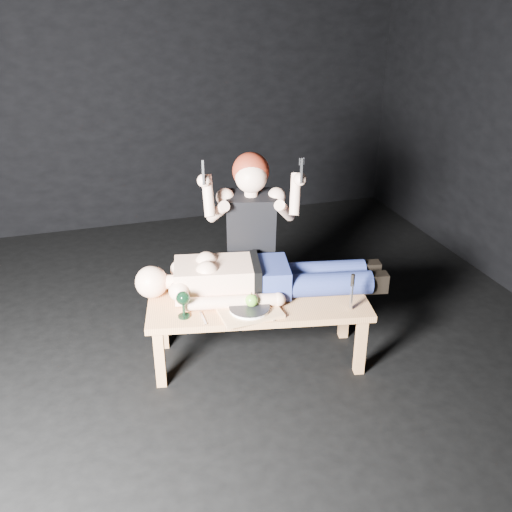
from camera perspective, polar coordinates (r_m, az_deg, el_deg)
name	(u,v)px	position (r m, az deg, el deg)	size (l,w,h in m)	color
ground	(219,348)	(4.03, -3.75, -9.20)	(5.00, 5.00, 0.00)	black
back_wall	(154,76)	(5.83, -10.24, 17.40)	(5.00, 5.00, 0.00)	black
table	(258,331)	(3.79, 0.22, -7.50)	(1.42, 0.53, 0.45)	tan
lying_man	(263,273)	(3.72, 0.70, -1.73)	(1.45, 0.44, 0.27)	beige
kneeling_woman	(251,238)	(4.00, -0.55, 1.81)	(0.73, 0.81, 1.36)	black
serving_tray	(249,311)	(3.54, -0.67, -5.58)	(0.37, 0.27, 0.02)	tan
plate	(249,308)	(3.53, -0.67, -5.29)	(0.25, 0.25, 0.02)	white
apple	(252,300)	(3.51, -0.44, -4.48)	(0.08, 0.08, 0.08)	#4F9D22
goblet	(183,305)	(3.49, -7.31, -4.86)	(0.09, 0.09, 0.18)	black
fork_flat	(203,318)	(3.50, -5.33, -6.23)	(0.01, 0.15, 0.01)	#B2B2B7
knife_flat	(273,315)	(3.52, 1.70, -5.91)	(0.01, 0.15, 0.01)	#B2B2B7
spoon_flat	(259,310)	(3.57, 0.28, -5.40)	(0.01, 0.15, 0.01)	#B2B2B7
carving_knife	(352,292)	(3.57, 9.59, -3.60)	(0.03, 0.04, 0.25)	#B2B2B7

